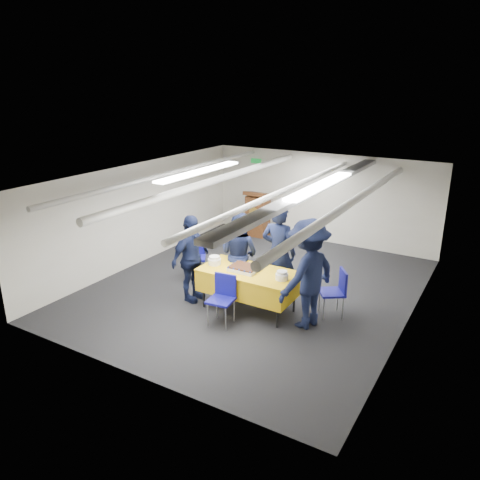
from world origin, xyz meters
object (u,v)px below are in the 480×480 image
object	(u,v)px
sheet_cake	(244,268)
sailor_a	(279,252)
chair_left	(195,253)
sailor_b	(239,254)
chair_right	(337,288)
podium	(258,214)
chair_near	(223,294)
sailor_c	(191,258)
serving_table	(248,281)
sailor_d	(308,274)

from	to	relation	value
sheet_cake	sailor_a	distance (m)	0.82
chair_left	sailor_b	size ratio (longest dim) A/B	0.52
sailor_a	sheet_cake	bearing A→B (deg)	63.71
chair_right	sheet_cake	bearing A→B (deg)	-157.81
sailor_a	podium	bearing A→B (deg)	-59.39
sheet_cake	chair_near	size ratio (longest dim) A/B	0.60
chair_left	sailor_c	distance (m)	1.18
chair_right	sailor_c	distance (m)	2.74
chair_left	sailor_c	bearing A→B (deg)	-58.07
sheet_cake	chair_near	distance (m)	0.68
sheet_cake	serving_table	bearing A→B (deg)	19.08
sailor_a	sailor_c	distance (m)	1.66
chair_near	chair_left	xyz separation A→B (m)	(-1.61, 1.42, 0.00)
chair_right	serving_table	bearing A→B (deg)	-157.65
chair_right	sailor_d	distance (m)	0.80
sailor_b	sailor_d	size ratio (longest dim) A/B	0.89
podium	sailor_d	distance (m)	5.02
chair_near	chair_right	bearing A→B (deg)	37.61
sheet_cake	sailor_c	distance (m)	1.09
chair_left	sailor_d	bearing A→B (deg)	-15.16
serving_table	chair_left	distance (m)	1.92
serving_table	chair_near	distance (m)	0.65
chair_left	chair_right	bearing A→B (deg)	-3.29
serving_table	chair_near	bearing A→B (deg)	-102.72
serving_table	chair_left	world-z (taller)	chair_left
sheet_cake	sailor_d	distance (m)	1.22
serving_table	sheet_cake	size ratio (longest dim) A/B	3.37
podium	chair_left	bearing A→B (deg)	-86.25
chair_right	sailor_d	xyz separation A→B (m)	(-0.32, -0.60, 0.42)
sheet_cake	sailor_c	world-z (taller)	sailor_c
chair_left	sailor_a	bearing A→B (deg)	-1.67
sailor_c	sailor_d	distance (m)	2.30
sailor_c	sailor_b	bearing A→B (deg)	-40.39
serving_table	chair_left	bearing A→B (deg)	155.89
serving_table	chair_left	size ratio (longest dim) A/B	2.03
sheet_cake	sailor_d	bearing A→B (deg)	1.26
chair_near	serving_table	bearing A→B (deg)	77.28
sheet_cake	chair_right	distance (m)	1.68
chair_near	sailor_c	size ratio (longest dim) A/B	0.52
chair_near	sailor_d	xyz separation A→B (m)	(1.28, 0.64, 0.42)
serving_table	sailor_d	world-z (taller)	sailor_d
serving_table	sailor_c	world-z (taller)	sailor_c
sheet_cake	chair_right	xyz separation A→B (m)	(1.53, 0.62, -0.28)
chair_near	sailor_a	bearing A→B (deg)	74.33
podium	serving_table	bearing A→B (deg)	-63.54
chair_near	chair_right	distance (m)	2.02
sailor_c	sailor_d	bearing A→B (deg)	-81.29
serving_table	podium	distance (m)	4.40
chair_right	sailor_b	world-z (taller)	sailor_b
serving_table	podium	size ratio (longest dim) A/B	1.41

